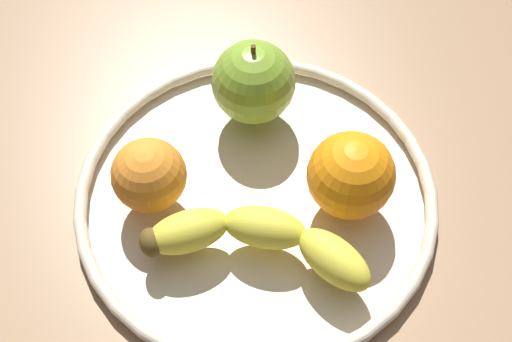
{
  "coord_description": "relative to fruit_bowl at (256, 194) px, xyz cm",
  "views": [
    {
      "loc": [
        -6.7,
        31.54,
        53.31
      ],
      "look_at": [
        0.0,
        0.0,
        4.8
      ],
      "focal_mm": 47.11,
      "sensor_mm": 36.0,
      "label": 1
    }
  ],
  "objects": [
    {
      "name": "apple",
      "position": [
        2.17,
        -9.07,
        4.85
      ],
      "size": [
        7.93,
        7.93,
        8.73
      ],
      "color": "#7FAB30",
      "rests_on": "fruit_bowl"
    },
    {
      "name": "fruit_bowl",
      "position": [
        0.0,
        0.0,
        0.0
      ],
      "size": [
        33.13,
        33.13,
        1.8
      ],
      "color": "beige",
      "rests_on": "ground_plane"
    },
    {
      "name": "ground_plane",
      "position": [
        0.0,
        0.0,
        -2.92
      ],
      "size": [
        122.97,
        122.97,
        4.0
      ],
      "primitive_type": "cube",
      "color": "#987453"
    },
    {
      "name": "orange_front_left",
      "position": [
        -8.1,
        -0.74,
        4.69
      ],
      "size": [
        7.61,
        7.61,
        7.61
      ],
      "primitive_type": "sphere",
      "color": "orange",
      "rests_on": "fruit_bowl"
    },
    {
      "name": "orange_front_right",
      "position": [
        8.89,
        2.51,
        4.17
      ],
      "size": [
        6.56,
        6.56,
        6.56
      ],
      "primitive_type": "sphere",
      "color": "orange",
      "rests_on": "fruit_bowl"
    },
    {
      "name": "banana",
      "position": [
        -1.32,
        5.91,
        2.67
      ],
      "size": [
        20.59,
        6.93,
        3.58
      ],
      "rotation": [
        0.0,
        0.0,
        -0.0
      ],
      "color": "yellow",
      "rests_on": "fruit_bowl"
    }
  ]
}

